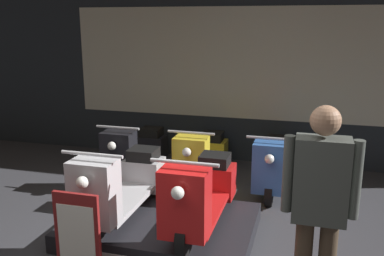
% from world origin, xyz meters
% --- Properties ---
extents(shop_wall_back, '(9.08, 0.09, 3.20)m').
position_xyz_m(shop_wall_back, '(0.00, 3.73, 1.60)').
color(shop_wall_back, '#23282D').
rests_on(shop_wall_back, ground_plane).
extents(display_platform, '(1.90, 1.32, 0.19)m').
position_xyz_m(display_platform, '(-0.16, 1.02, 0.09)').
color(display_platform, black).
rests_on(display_platform, ground_plane).
extents(scooter_display_left, '(0.60, 1.63, 0.86)m').
position_xyz_m(scooter_display_left, '(-0.59, 0.98, 0.53)').
color(scooter_display_left, black).
rests_on(scooter_display_left, display_platform).
extents(scooter_display_right, '(0.60, 1.63, 0.86)m').
position_xyz_m(scooter_display_right, '(0.27, 0.98, 0.53)').
color(scooter_display_right, black).
rests_on(scooter_display_right, display_platform).
extents(scooter_backrow_0, '(0.60, 1.63, 0.86)m').
position_xyz_m(scooter_backrow_0, '(-1.13, 2.65, 0.34)').
color(scooter_backrow_0, black).
rests_on(scooter_backrow_0, ground_plane).
extents(scooter_backrow_1, '(0.60, 1.63, 0.86)m').
position_xyz_m(scooter_backrow_1, '(-0.14, 2.65, 0.34)').
color(scooter_backrow_1, black).
rests_on(scooter_backrow_1, ground_plane).
extents(scooter_backrow_2, '(0.60, 1.63, 0.86)m').
position_xyz_m(scooter_backrow_2, '(0.85, 2.65, 0.34)').
color(scooter_backrow_2, black).
rests_on(scooter_backrow_2, ground_plane).
extents(person_right_browsing, '(0.54, 0.21, 1.63)m').
position_xyz_m(person_right_browsing, '(1.36, 0.14, 0.94)').
color(person_right_browsing, '#473828').
rests_on(person_right_browsing, ground_plane).
extents(price_sign_board, '(0.41, 0.04, 0.81)m').
position_xyz_m(price_sign_board, '(-0.56, 0.05, 0.41)').
color(price_sign_board, maroon).
rests_on(price_sign_board, ground_plane).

